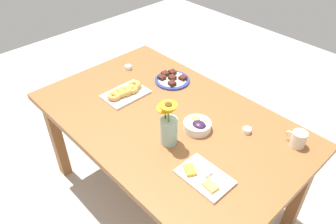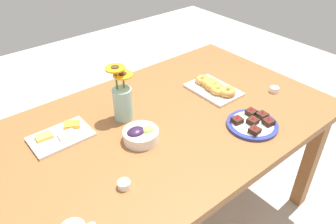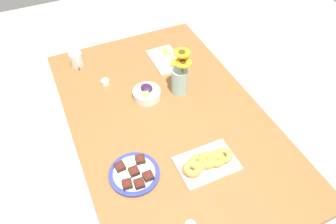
% 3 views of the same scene
% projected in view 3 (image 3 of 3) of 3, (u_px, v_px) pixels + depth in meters
% --- Properties ---
extents(ground_plane, '(6.00, 6.00, 0.00)m').
position_uv_depth(ground_plane, '(168.00, 188.00, 2.29)').
color(ground_plane, '#B7B2A8').
extents(dining_table, '(1.60, 1.00, 0.74)m').
position_uv_depth(dining_table, '(168.00, 127.00, 1.82)').
color(dining_table, brown).
rests_on(dining_table, ground_plane).
extents(coffee_mug, '(0.11, 0.08, 0.09)m').
position_uv_depth(coffee_mug, '(76.00, 59.00, 2.03)').
color(coffee_mug, silver).
rests_on(coffee_mug, dining_table).
extents(grape_bowl, '(0.16, 0.16, 0.07)m').
position_uv_depth(grape_bowl, '(147.00, 93.00, 1.84)').
color(grape_bowl, white).
rests_on(grape_bowl, dining_table).
extents(cheese_platter, '(0.26, 0.17, 0.03)m').
position_uv_depth(cheese_platter, '(166.00, 59.00, 2.08)').
color(cheese_platter, white).
rests_on(cheese_platter, dining_table).
extents(croissant_platter, '(0.19, 0.29, 0.05)m').
position_uv_depth(croissant_platter, '(207.00, 162.00, 1.53)').
color(croissant_platter, white).
rests_on(croissant_platter, dining_table).
extents(jam_cup_berry, '(0.05, 0.05, 0.03)m').
position_uv_depth(jam_cup_berry, '(105.00, 82.00, 1.93)').
color(jam_cup_berry, white).
rests_on(jam_cup_berry, dining_table).
extents(dessert_plate, '(0.24, 0.24, 0.05)m').
position_uv_depth(dessert_plate, '(134.00, 174.00, 1.50)').
color(dessert_plate, navy).
rests_on(dessert_plate, dining_table).
extents(flower_vase, '(0.12, 0.11, 0.27)m').
position_uv_depth(flower_vase, '(180.00, 79.00, 1.82)').
color(flower_vase, '#99C1B7').
rests_on(flower_vase, dining_table).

